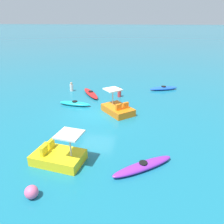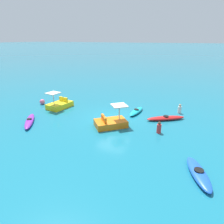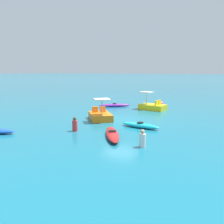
# 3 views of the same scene
# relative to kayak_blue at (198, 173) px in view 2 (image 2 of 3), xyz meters

# --- Properties ---
(ground_plane) EXTENTS (600.00, 600.00, 0.00)m
(ground_plane) POSITION_rel_kayak_blue_xyz_m (6.97, -5.00, -0.16)
(ground_plane) COLOR #19728C
(kayak_blue) EXTENTS (1.74, 2.87, 0.37)m
(kayak_blue) POSITION_rel_kayak_blue_xyz_m (0.00, 0.00, 0.00)
(kayak_blue) COLOR blue
(kayak_blue) RESTS_ON ground_plane
(kayak_purple) EXTENTS (2.48, 2.91, 0.37)m
(kayak_purple) POSITION_rel_kayak_blue_xyz_m (12.77, -1.36, -0.00)
(kayak_purple) COLOR purple
(kayak_purple) RESTS_ON ground_plane
(kayak_red) EXTENTS (3.11, 2.40, 0.37)m
(kayak_red) POSITION_rel_kayak_blue_xyz_m (2.82, -6.61, -0.00)
(kayak_red) COLOR red
(kayak_red) RESTS_ON ground_plane
(kayak_cyan) EXTENTS (0.86, 2.66, 0.37)m
(kayak_cyan) POSITION_rel_kayak_blue_xyz_m (5.59, -7.16, -0.00)
(kayak_cyan) COLOR #19B7C6
(kayak_cyan) RESTS_ON ground_plane
(pedal_boat_orange) EXTENTS (2.78, 2.73, 1.68)m
(pedal_boat_orange) POSITION_rel_kayak_blue_xyz_m (6.48, -3.54, 0.17)
(pedal_boat_orange) COLOR orange
(pedal_boat_orange) RESTS_ON ground_plane
(pedal_boat_yellow) EXTENTS (1.79, 2.59, 1.68)m
(pedal_boat_yellow) POSITION_rel_kayak_blue_xyz_m (12.95, -5.39, 0.17)
(pedal_boat_yellow) COLOR yellow
(pedal_boat_yellow) RESTS_ON ground_plane
(buoy_pink) EXTENTS (0.53, 0.53, 0.53)m
(buoy_pink) POSITION_rel_kayak_blue_xyz_m (15.31, -5.51, 0.10)
(buoy_pink) COLOR pink
(buoy_pink) RESTS_ON ground_plane
(person_near_shore) EXTENTS (0.43, 0.43, 0.88)m
(person_near_shore) POSITION_rel_kayak_blue_xyz_m (2.83, -3.96, 0.22)
(person_near_shore) COLOR red
(person_near_shore) RESTS_ON ground_plane
(person_by_kayaks) EXTENTS (0.42, 0.42, 0.88)m
(person_by_kayaks) POSITION_rel_kayak_blue_xyz_m (1.98, -8.75, 0.22)
(person_by_kayaks) COLOR silver
(person_by_kayaks) RESTS_ON ground_plane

